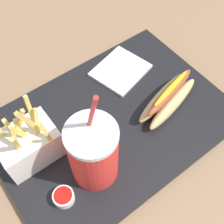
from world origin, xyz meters
name	(u,v)px	position (x,y,z in m)	size (l,w,h in m)	color
ground_plane	(112,127)	(0.00, 0.00, -0.01)	(2.40, 2.40, 0.02)	#8C6B4C
food_tray	(112,122)	(0.00, 0.00, 0.01)	(0.50, 0.35, 0.02)	black
soda_cup	(93,153)	(-0.09, -0.07, 0.09)	(0.09, 0.09, 0.25)	red
fries_basket	(29,145)	(-0.17, 0.03, 0.06)	(0.11, 0.08, 0.15)	white
hot_dog_1	(168,98)	(0.12, -0.04, 0.05)	(0.18, 0.09, 0.07)	#DBB775
ketchup_cup_1	(64,197)	(-0.17, -0.08, 0.03)	(0.04, 0.04, 0.02)	white
napkin_stack	(120,70)	(0.10, 0.10, 0.02)	(0.12, 0.10, 0.01)	white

